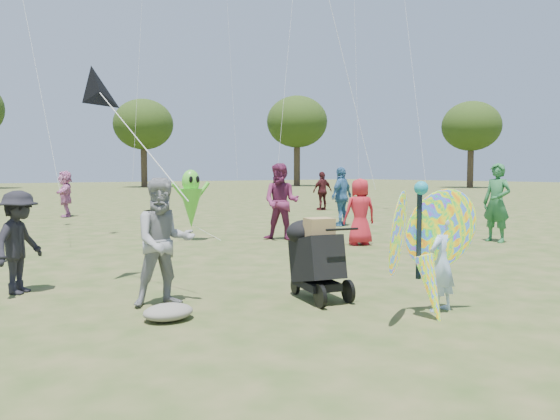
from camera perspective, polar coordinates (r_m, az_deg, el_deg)
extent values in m
plane|color=#51592B|center=(7.56, 8.15, -8.94)|extent=(160.00, 160.00, 0.00)
imported|color=#ABCAF3|center=(6.89, 16.50, -5.30)|extent=(0.46, 0.33, 1.19)
imported|color=gray|center=(7.02, -12.03, -3.28)|extent=(0.89, 0.76, 1.62)
ellipsoid|color=slate|center=(6.45, -11.61, -10.40)|extent=(0.58, 0.48, 0.19)
imported|color=red|center=(12.64, 8.35, -0.19)|extent=(0.88, 0.73, 1.53)
imported|color=black|center=(8.37, -25.61, -3.06)|extent=(1.03, 1.03, 1.43)
imported|color=teal|center=(16.98, 6.44, 1.41)|extent=(1.16, 0.74, 1.83)
imported|color=#6F254C|center=(13.37, 0.14, 0.86)|extent=(1.13, 1.17, 1.89)
imported|color=#266637|center=(14.04, 21.71, 0.71)|extent=(0.46, 0.69, 1.89)
imported|color=#43161A|center=(23.82, 4.46, 2.00)|extent=(1.00, 0.46, 1.68)
imported|color=#C570A7|center=(21.86, -21.52, 1.60)|extent=(1.01, 1.67, 1.72)
cube|color=black|center=(7.18, 3.84, -5.11)|extent=(0.67, 0.95, 0.71)
cube|color=black|center=(7.24, 3.83, -7.69)|extent=(0.58, 0.77, 0.10)
ellipsoid|color=black|center=(7.33, 2.58, -2.32)|extent=(0.51, 0.45, 0.33)
cylinder|color=black|center=(6.85, 4.21, -8.98)|extent=(0.13, 0.30, 0.30)
cylinder|color=black|center=(7.16, 7.14, -8.42)|extent=(0.13, 0.30, 0.30)
cylinder|color=black|center=(7.61, 1.60, -7.96)|extent=(0.11, 0.23, 0.22)
cylinder|color=black|center=(6.77, 6.51, -2.02)|extent=(0.43, 0.14, 0.03)
cube|color=#A88551|center=(7.09, 4.12, -1.89)|extent=(0.40, 0.36, 0.26)
ellipsoid|color=#FF2847|center=(6.17, 12.25, -2.45)|extent=(0.98, 0.71, 1.24)
ellipsoid|color=#FF2847|center=(6.76, 16.48, -1.96)|extent=(0.98, 0.71, 1.24)
cylinder|color=black|center=(6.48, 14.32, -2.62)|extent=(0.06, 0.06, 1.00)
cone|color=#FF2847|center=(6.52, 15.67, -8.44)|extent=(0.36, 0.49, 0.93)
sphere|color=teal|center=(6.43, 14.54, 2.24)|extent=(0.16, 0.16, 0.16)
cone|color=black|center=(8.61, -18.39, 11.66)|extent=(0.89, 0.62, 0.81)
cylinder|color=silver|center=(7.87, -14.31, 6.76)|extent=(0.60, 1.67, 1.57)
cone|color=#53D030|center=(13.46, -9.27, 0.20)|extent=(0.56, 0.56, 0.95)
ellipsoid|color=#53D030|center=(13.43, -9.30, 2.97)|extent=(0.44, 0.39, 0.57)
ellipsoid|color=black|center=(13.23, -9.29, 3.17)|extent=(0.10, 0.05, 0.17)
ellipsoid|color=black|center=(13.31, -8.60, 3.18)|extent=(0.10, 0.05, 0.17)
cylinder|color=#53D030|center=(13.30, -10.44, 1.87)|extent=(0.43, 0.10, 0.49)
cylinder|color=#53D030|center=(13.58, -8.16, 1.94)|extent=(0.43, 0.10, 0.49)
cylinder|color=silver|center=(13.48, -7.71, -2.34)|extent=(0.61, 0.41, 0.41)
cylinder|color=silver|center=(20.66, 12.89, 20.57)|extent=(1.64, 3.39, 12.59)
cylinder|color=#3A2D21|center=(59.88, -14.01, 4.24)|extent=(0.66, 0.67, 3.99)
ellipsoid|color=#2B4214|center=(60.09, -14.09, 8.68)|extent=(6.27, 6.27, 5.33)
cylinder|color=#3A2D21|center=(62.92, 1.78, 4.53)|extent=(0.73, 0.73, 4.41)
ellipsoid|color=#2B4214|center=(63.17, 1.79, 9.20)|extent=(6.93, 6.93, 5.89)
cylinder|color=#3A2D21|center=(59.36, 19.26, 4.03)|extent=(0.63, 0.63, 3.78)
ellipsoid|color=#2B4214|center=(59.54, 19.36, 8.28)|extent=(5.94, 5.94, 5.05)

